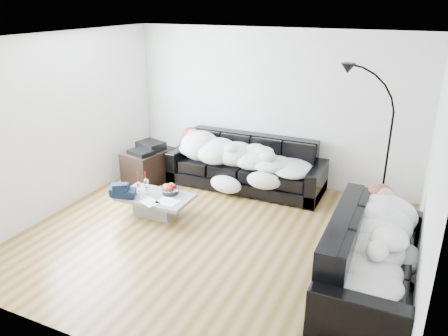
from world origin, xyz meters
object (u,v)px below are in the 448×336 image
at_px(sofa_back, 246,164).
at_px(sofa_right, 373,256).
at_px(candle_left, 138,179).
at_px(av_cabinet, 149,166).
at_px(wine_glass_b, 139,187).
at_px(coffee_table, 156,205).
at_px(floor_lamp, 388,155).
at_px(sleeper_back, 245,152).
at_px(sleeper_right, 375,239).
at_px(shoes, 330,288).
at_px(wine_glass_a, 146,185).
at_px(wine_glass_c, 147,189).
at_px(candle_right, 145,179).
at_px(fruit_bowl, 170,189).
at_px(stereo, 148,147).

xyz_separation_m(sofa_back, sofa_right, (2.31, -2.05, 0.01)).
bearing_deg(candle_left, av_cabinet, 114.55).
bearing_deg(wine_glass_b, coffee_table, -5.95).
bearing_deg(floor_lamp, coffee_table, -164.98).
distance_m(sleeper_back, wine_glass_b, 1.84).
bearing_deg(av_cabinet, wine_glass_b, -53.20).
xyz_separation_m(sofa_back, sleeper_right, (2.31, -2.05, 0.22)).
height_order(sofa_back, sofa_right, sofa_right).
height_order(coffee_table, shoes, coffee_table).
xyz_separation_m(sofa_back, wine_glass_a, (-1.04, -1.41, -0.02)).
distance_m(sofa_back, sleeper_right, 3.10).
xyz_separation_m(shoes, av_cabinet, (-3.56, 1.79, 0.24)).
relative_size(wine_glass_a, wine_glass_c, 1.10).
relative_size(sleeper_right, shoes, 4.59).
bearing_deg(wine_glass_c, candle_right, 128.77).
bearing_deg(candle_right, sleeper_back, 46.49).
relative_size(fruit_bowl, candle_right, 1.11).
bearing_deg(coffee_table, wine_glass_c, -173.38).
xyz_separation_m(sleeper_back, coffee_table, (-0.82, -1.47, -0.48)).
height_order(sofa_right, fruit_bowl, sofa_right).
bearing_deg(sleeper_right, fruit_bowl, 76.85).
bearing_deg(stereo, floor_lamp, 20.54).
bearing_deg(candle_right, sofa_right, -12.72).
relative_size(candle_left, candle_right, 1.07).
xyz_separation_m(sofa_right, shoes, (-0.38, -0.21, -0.39)).
bearing_deg(sleeper_back, coffee_table, -119.22).
xyz_separation_m(sofa_back, stereo, (-1.63, -0.48, 0.21)).
bearing_deg(coffee_table, sleeper_right, -9.65).
height_order(candle_left, stereo, stereo).
height_order(sleeper_back, candle_right, sleeper_back).
relative_size(sleeper_back, stereo, 5.03).
distance_m(fruit_bowl, shoes, 2.76).
height_order(sleeper_back, wine_glass_c, sleeper_back).
distance_m(wine_glass_b, wine_glass_c, 0.20).
bearing_deg(sofa_back, shoes, -49.52).
xyz_separation_m(wine_glass_a, shoes, (2.97, -0.85, -0.36)).
distance_m(sleeper_right, floor_lamp, 1.92).
distance_m(sofa_right, candle_right, 3.56).
bearing_deg(fruit_bowl, sleeper_right, -13.15).
distance_m(sleeper_back, av_cabinet, 1.72).
xyz_separation_m(sofa_right, wine_glass_a, (-3.35, 0.64, -0.03)).
bearing_deg(sofa_back, stereo, -163.73).
relative_size(sleeper_back, sleeper_right, 1.21).
bearing_deg(candle_right, wine_glass_c, -51.23).
relative_size(candle_left, stereo, 0.55).
relative_size(coffee_table, shoes, 2.68).
bearing_deg(candle_right, candle_left, -133.66).
height_order(sleeper_back, av_cabinet, sleeper_back).
relative_size(sofa_right, wine_glass_b, 14.09).
distance_m(sofa_back, av_cabinet, 1.71).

